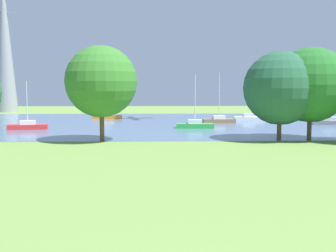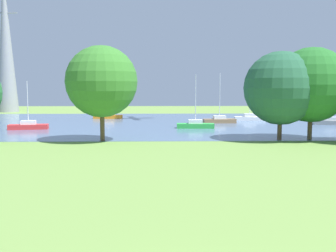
{
  "view_description": "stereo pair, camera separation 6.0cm",
  "coord_description": "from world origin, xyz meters",
  "px_view_note": "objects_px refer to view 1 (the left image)",
  "views": [
    {
      "loc": [
        -0.73,
        -7.58,
        5.28
      ],
      "look_at": [
        -0.11,
        16.34,
        2.89
      ],
      "focal_mm": 41.39,
      "sensor_mm": 36.0,
      "label": 1
    },
    {
      "loc": [
        -0.67,
        -7.58,
        5.28
      ],
      "look_at": [
        -0.11,
        16.34,
        2.89
      ],
      "focal_mm": 41.39,
      "sensor_mm": 36.0,
      "label": 2
    }
  ],
  "objects_px": {
    "electricity_pylon": "(5,41)",
    "tree_mid_shore": "(311,85)",
    "sailboat_red": "(28,126)",
    "tree_east_far": "(280,88)",
    "sailboat_brown": "(219,120)",
    "sailboat_gray": "(330,121)",
    "sailboat_green": "(195,125)",
    "tree_west_far": "(101,82)",
    "sailboat_white": "(249,118)",
    "sailboat_orange": "(107,116)"
  },
  "relations": [
    {
      "from": "electricity_pylon",
      "to": "tree_mid_shore",
      "type": "bearing_deg",
      "value": -43.72
    },
    {
      "from": "sailboat_red",
      "to": "electricity_pylon",
      "type": "xyz_separation_m",
      "value": [
        -16.03,
        35.25,
        14.51
      ]
    },
    {
      "from": "tree_east_far",
      "to": "sailboat_brown",
      "type": "bearing_deg",
      "value": 99.68
    },
    {
      "from": "sailboat_gray",
      "to": "electricity_pylon",
      "type": "distance_m",
      "value": 65.97
    },
    {
      "from": "sailboat_green",
      "to": "tree_mid_shore",
      "type": "xyz_separation_m",
      "value": [
        10.54,
        -11.24,
        5.06
      ]
    },
    {
      "from": "sailboat_gray",
      "to": "tree_mid_shore",
      "type": "relative_size",
      "value": 0.83
    },
    {
      "from": "tree_mid_shore",
      "to": "electricity_pylon",
      "type": "height_order",
      "value": "electricity_pylon"
    },
    {
      "from": "sailboat_green",
      "to": "tree_mid_shore",
      "type": "bearing_deg",
      "value": -46.85
    },
    {
      "from": "tree_west_far",
      "to": "tree_east_far",
      "type": "bearing_deg",
      "value": 1.23
    },
    {
      "from": "sailboat_white",
      "to": "sailboat_gray",
      "type": "height_order",
      "value": "sailboat_gray"
    },
    {
      "from": "sailboat_brown",
      "to": "sailboat_gray",
      "type": "relative_size",
      "value": 0.96
    },
    {
      "from": "sailboat_red",
      "to": "tree_east_far",
      "type": "distance_m",
      "value": 30.88
    },
    {
      "from": "sailboat_orange",
      "to": "tree_east_far",
      "type": "height_order",
      "value": "tree_east_far"
    },
    {
      "from": "sailboat_white",
      "to": "electricity_pylon",
      "type": "bearing_deg",
      "value": 154.03
    },
    {
      "from": "sailboat_white",
      "to": "tree_east_far",
      "type": "bearing_deg",
      "value": -95.92
    },
    {
      "from": "sailboat_orange",
      "to": "sailboat_red",
      "type": "xyz_separation_m",
      "value": [
        -7.85,
        -16.54,
        0.01
      ]
    },
    {
      "from": "tree_east_far",
      "to": "electricity_pylon",
      "type": "distance_m",
      "value": 64.73
    },
    {
      "from": "sailboat_green",
      "to": "sailboat_red",
      "type": "bearing_deg",
      "value": -177.81
    },
    {
      "from": "sailboat_green",
      "to": "tree_west_far",
      "type": "distance_m",
      "value": 16.54
    },
    {
      "from": "sailboat_white",
      "to": "sailboat_green",
      "type": "distance_m",
      "value": 15.13
    },
    {
      "from": "sailboat_red",
      "to": "tree_mid_shore",
      "type": "xyz_separation_m",
      "value": [
        31.74,
        -10.43,
        5.07
      ]
    },
    {
      "from": "sailboat_white",
      "to": "tree_west_far",
      "type": "distance_m",
      "value": 31.24
    },
    {
      "from": "tree_east_far",
      "to": "tree_mid_shore",
      "type": "relative_size",
      "value": 0.96
    },
    {
      "from": "tree_west_far",
      "to": "sailboat_green",
      "type": "bearing_deg",
      "value": 48.85
    },
    {
      "from": "sailboat_orange",
      "to": "tree_mid_shore",
      "type": "relative_size",
      "value": 0.59
    },
    {
      "from": "sailboat_white",
      "to": "sailboat_red",
      "type": "relative_size",
      "value": 0.98
    },
    {
      "from": "tree_west_far",
      "to": "tree_mid_shore",
      "type": "relative_size",
      "value": 1.01
    },
    {
      "from": "tree_mid_shore",
      "to": "tree_east_far",
      "type": "bearing_deg",
      "value": -177.14
    },
    {
      "from": "tree_east_far",
      "to": "tree_mid_shore",
      "type": "height_order",
      "value": "tree_mid_shore"
    },
    {
      "from": "sailboat_white",
      "to": "tree_east_far",
      "type": "distance_m",
      "value": 23.54
    },
    {
      "from": "tree_west_far",
      "to": "tree_east_far",
      "type": "xyz_separation_m",
      "value": [
        17.7,
        0.38,
        -0.64
      ]
    },
    {
      "from": "sailboat_orange",
      "to": "tree_east_far",
      "type": "distance_m",
      "value": 34.49
    },
    {
      "from": "sailboat_green",
      "to": "tree_mid_shore",
      "type": "relative_size",
      "value": 0.74
    },
    {
      "from": "sailboat_white",
      "to": "sailboat_red",
      "type": "height_order",
      "value": "sailboat_red"
    },
    {
      "from": "sailboat_gray",
      "to": "tree_east_far",
      "type": "height_order",
      "value": "tree_east_far"
    },
    {
      "from": "tree_east_far",
      "to": "electricity_pylon",
      "type": "relative_size",
      "value": 0.3
    },
    {
      "from": "sailboat_green",
      "to": "electricity_pylon",
      "type": "distance_m",
      "value": 52.75
    },
    {
      "from": "sailboat_green",
      "to": "tree_east_far",
      "type": "xyz_separation_m",
      "value": [
        7.41,
        -11.4,
        4.74
      ]
    },
    {
      "from": "sailboat_brown",
      "to": "sailboat_green",
      "type": "height_order",
      "value": "sailboat_brown"
    },
    {
      "from": "sailboat_brown",
      "to": "sailboat_red",
      "type": "bearing_deg",
      "value": -162.63
    },
    {
      "from": "sailboat_red",
      "to": "electricity_pylon",
      "type": "height_order",
      "value": "electricity_pylon"
    },
    {
      "from": "sailboat_brown",
      "to": "tree_west_far",
      "type": "xyz_separation_m",
      "value": [
        -14.54,
        -18.93,
        5.37
      ]
    },
    {
      "from": "sailboat_brown",
      "to": "tree_east_far",
      "type": "bearing_deg",
      "value": -80.32
    },
    {
      "from": "electricity_pylon",
      "to": "tree_west_far",
      "type": "bearing_deg",
      "value": -59.76
    },
    {
      "from": "sailboat_brown",
      "to": "sailboat_white",
      "type": "height_order",
      "value": "sailboat_brown"
    },
    {
      "from": "sailboat_gray",
      "to": "tree_east_far",
      "type": "distance_m",
      "value": 20.36
    },
    {
      "from": "sailboat_orange",
      "to": "electricity_pylon",
      "type": "bearing_deg",
      "value": 141.92
    },
    {
      "from": "tree_east_far",
      "to": "sailboat_gray",
      "type": "bearing_deg",
      "value": 52.06
    },
    {
      "from": "sailboat_orange",
      "to": "sailboat_red",
      "type": "distance_m",
      "value": 18.31
    },
    {
      "from": "sailboat_brown",
      "to": "tree_east_far",
      "type": "distance_m",
      "value": 19.4
    }
  ]
}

